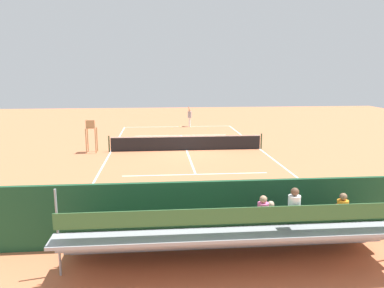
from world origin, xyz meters
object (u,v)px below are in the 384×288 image
Objects in this scene: equipment_bag at (260,228)px; tennis_ball_near at (208,129)px; tennis_player at (190,116)px; umpire_chair at (91,133)px; bleacher_stand at (237,233)px; tennis_net at (187,143)px; courtside_bench at (301,214)px; tennis_racket at (181,126)px; tennis_ball_far at (172,129)px.

tennis_ball_near is at bearing -93.25° from equipment_bag.
tennis_ball_near is (-1.52, 1.82, -0.98)m from tennis_player.
tennis_player reaches higher than equipment_bag.
tennis_player is (0.24, -24.37, 0.84)m from equipment_bag.
umpire_chair reaches higher than tennis_ball_near.
bleacher_stand is 4.23× the size of umpire_chair.
tennis_ball_near is (-2.46, -24.48, -0.88)m from bleacher_stand.
courtside_bench is (-2.81, 13.27, 0.06)m from tennis_net.
equipment_bag is 1.55× the size of tennis_racket.
bleacher_stand is at bearing 58.45° from equipment_bag.
tennis_ball_far is (0.82, -24.84, -0.88)m from bleacher_stand.
umpire_chair reaches higher than equipment_bag.
tennis_ball_far is at bearing -81.46° from courtside_bench.
tennis_player is at bearing -95.97° from tennis_net.
equipment_bag is at bearing 86.75° from tennis_ball_near.
courtside_bench is 24.30m from tennis_player.
tennis_net is at bearing -78.05° from courtside_bench.
umpire_chair is at bearing -55.61° from courtside_bench.
tennis_net is at bearing 73.74° from tennis_ball_near.
bleacher_stand reaches higher than tennis_ball_near.
tennis_racket is at bearing -84.11° from courtside_bench.
tennis_player is at bearing -89.43° from equipment_bag.
umpire_chair is 12.94m from tennis_racket.
tennis_player is at bearing -50.12° from tennis_ball_near.
courtside_bench is 0.93× the size of tennis_player.
bleacher_stand is at bearing 87.95° from tennis_player.
bleacher_stand reaches higher than tennis_net.
tennis_player is 29.18× the size of tennis_ball_far.
tennis_net is 9.54m from tennis_ball_far.
tennis_net is at bearing 84.03° from tennis_player.
bleacher_stand reaches higher than tennis_ball_far.
umpire_chair reaches higher than tennis_racket.
bleacher_stand is 16.52m from umpire_chair.
equipment_bag is at bearing 5.16° from courtside_bench.
tennis_player reaches higher than tennis_ball_near.
bleacher_stand is at bearing 84.26° from tennis_ball_near.
equipment_bag is 22.59m from tennis_ball_near.
bleacher_stand is at bearing 38.30° from courtside_bench.
tennis_ball_near is at bearing 173.71° from tennis_ball_far.
tennis_racket is at bearing -90.22° from bleacher_stand.
tennis_net reaches higher than courtside_bench.
equipment_bag is 13.64× the size of tennis_ball_far.
tennis_net is 1.14× the size of bleacher_stand.
courtside_bench is (-2.60, -2.06, -0.36)m from bleacher_stand.
tennis_racket is 8.79× the size of tennis_ball_near.
courtside_bench is at bearing 93.92° from tennis_player.
tennis_player is at bearing -123.55° from umpire_chair.
tennis_ball_far is at bearing 58.38° from tennis_racket.
tennis_ball_near is at bearing -133.76° from umpire_chair.
tennis_racket is (1.08, -24.40, -0.16)m from equipment_bag.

